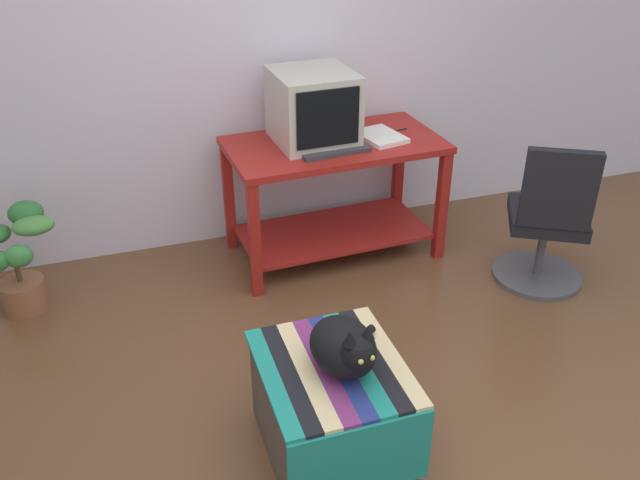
# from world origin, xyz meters

# --- Properties ---
(ground_plane) EXTENTS (14.00, 14.00, 0.00)m
(ground_plane) POSITION_xyz_m (0.00, 0.00, 0.00)
(ground_plane) COLOR brown
(back_wall) EXTENTS (8.00, 0.10, 2.60)m
(back_wall) POSITION_xyz_m (0.00, 2.05, 1.30)
(back_wall) COLOR silver
(back_wall) RESTS_ON ground_plane
(desk) EXTENTS (1.28, 0.72, 0.74)m
(desk) POSITION_xyz_m (0.36, 1.60, 0.50)
(desk) COLOR maroon
(desk) RESTS_ON ground_plane
(tv_monitor) EXTENTS (0.46, 0.49, 0.41)m
(tv_monitor) POSITION_xyz_m (0.25, 1.65, 0.94)
(tv_monitor) COLOR #BCB7A8
(tv_monitor) RESTS_ON desk
(keyboard) EXTENTS (0.41, 0.19, 0.02)m
(keyboard) POSITION_xyz_m (0.31, 1.45, 0.75)
(keyboard) COLOR #333338
(keyboard) RESTS_ON desk
(book) EXTENTS (0.27, 0.33, 0.03)m
(book) POSITION_xyz_m (0.64, 1.56, 0.76)
(book) COLOR white
(book) RESTS_ON desk
(ottoman_with_blanket) EXTENTS (0.56, 0.66, 0.45)m
(ottoman_with_blanket) POSITION_xyz_m (-0.19, 0.05, 0.23)
(ottoman_with_blanket) COLOR #4C4238
(ottoman_with_blanket) RESTS_ON ground_plane
(cat) EXTENTS (0.35, 0.37, 0.27)m
(cat) POSITION_xyz_m (-0.15, 0.02, 0.56)
(cat) COLOR black
(cat) RESTS_ON ottoman_with_blanket
(potted_plant) EXTENTS (0.43, 0.35, 0.60)m
(potted_plant) POSITION_xyz_m (-1.45, 1.55, 0.30)
(potted_plant) COLOR brown
(potted_plant) RESTS_ON ground_plane
(office_chair) EXTENTS (0.57, 0.57, 0.89)m
(office_chair) POSITION_xyz_m (1.39, 0.88, 0.39)
(office_chair) COLOR #4C4C51
(office_chair) RESTS_ON ground_plane
(pen) EXTENTS (0.14, 0.03, 0.01)m
(pen) POSITION_xyz_m (0.78, 1.65, 0.75)
(pen) COLOR black
(pen) RESTS_ON desk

